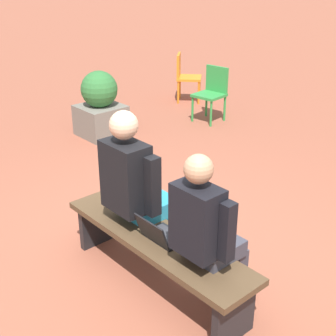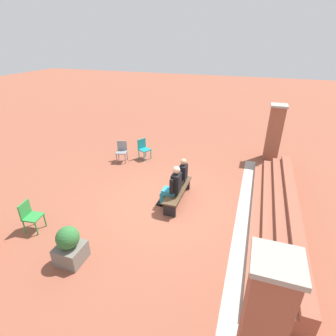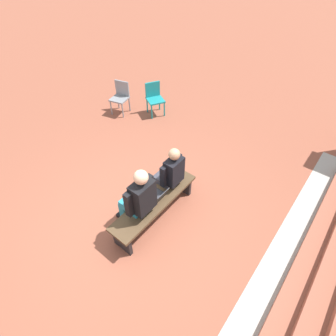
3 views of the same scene
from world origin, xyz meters
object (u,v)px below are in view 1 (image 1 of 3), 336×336
at_px(person_adult, 137,187).
at_px(planter, 100,106).
at_px(bench, 156,246).
at_px(person_student, 207,230).
at_px(laptop, 161,234).
at_px(plastic_chair_near_bench_right, 212,90).
at_px(plastic_chair_foreground, 185,74).

bearing_deg(person_adult, planter, -28.60).
bearing_deg(bench, person_adult, -12.93).
bearing_deg(planter, person_student, 156.71).
xyz_separation_m(laptop, planter, (3.21, -1.63, -0.06)).
relative_size(person_student, laptop, 3.99).
bearing_deg(planter, laptop, 153.10).
xyz_separation_m(person_student, plastic_chair_near_bench_right, (3.01, -3.25, -0.21)).
bearing_deg(person_student, laptop, 10.73).
xyz_separation_m(plastic_chair_near_bench_right, plastic_chair_foreground, (1.07, -0.42, 0.00)).
bearing_deg(laptop, bench, -9.71).
bearing_deg(plastic_chair_foreground, person_adult, 132.08).
relative_size(laptop, plastic_chair_near_bench_right, 0.38).
distance_m(laptop, planter, 3.60).
bearing_deg(plastic_chair_foreground, planter, 102.55).
xyz_separation_m(person_student, plastic_chair_foreground, (4.08, -3.67, -0.21)).
height_order(bench, laptop, laptop).
bearing_deg(person_adult, person_student, 179.56).
relative_size(person_adult, plastic_chair_near_bench_right, 1.64).
relative_size(person_adult, planter, 1.47).
height_order(bench, person_student, person_student).
xyz_separation_m(person_student, person_adult, (0.77, -0.01, 0.04)).
bearing_deg(person_adult, bench, 167.07).
distance_m(bench, person_student, 0.58).
height_order(bench, plastic_chair_near_bench_right, plastic_chair_near_bench_right).
xyz_separation_m(bench, laptop, (-0.07, 0.01, 0.15)).
xyz_separation_m(bench, person_adult, (0.30, -0.07, 0.38)).
bearing_deg(planter, plastic_chair_near_bench_right, -109.37).
relative_size(person_student, plastic_chair_foreground, 1.52).
relative_size(person_adult, laptop, 4.31).
relative_size(bench, person_adult, 1.31).
height_order(plastic_chair_foreground, planter, planter).
height_order(person_student, plastic_chair_foreground, person_student).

